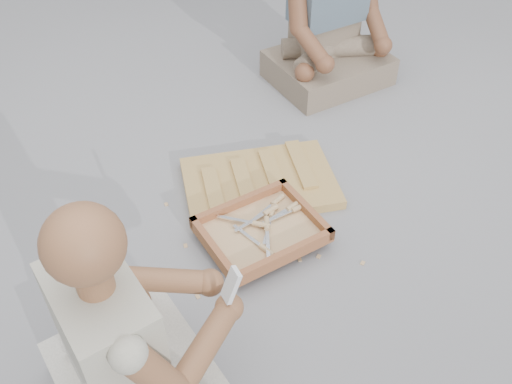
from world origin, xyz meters
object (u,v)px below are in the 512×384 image
carved_panel (260,183)px  craftsman (128,348)px  companion (330,27)px  tool_tray (261,231)px

carved_panel → craftsman: bearing=-137.5°
companion → carved_panel: bearing=37.0°
craftsman → companion: (1.54, 1.37, 0.02)m
craftsman → companion: size_ratio=0.91×
craftsman → tool_tray: bearing=115.9°
tool_tray → companion: companion is taller
tool_tray → companion: size_ratio=0.52×
craftsman → companion: companion is taller
craftsman → carved_panel: bearing=125.0°
companion → craftsman: bearing=37.8°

